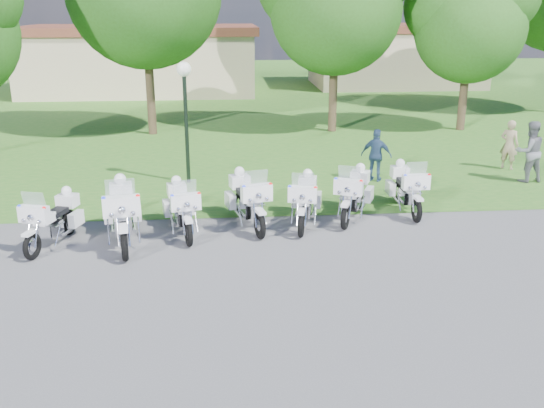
{
  "coord_description": "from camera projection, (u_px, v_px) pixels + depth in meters",
  "views": [
    {
      "loc": [
        -0.9,
        -12.01,
        5.3
      ],
      "look_at": [
        0.17,
        1.2,
        0.95
      ],
      "focal_mm": 40.0,
      "sensor_mm": 36.0,
      "label": 1
    }
  ],
  "objects": [
    {
      "name": "motorcycle_3",
      "position": [
        248.0,
        199.0,
        15.18
      ],
      "size": [
        1.15,
        2.38,
        1.63
      ],
      "rotation": [
        0.0,
        0.0,
        3.38
      ],
      "color": "black",
      "rests_on": "ground"
    },
    {
      "name": "tree_3",
      "position": [
        470.0,
        17.0,
        25.7
      ],
      "size": [
        5.49,
        4.69,
        7.33
      ],
      "color": "#38281C",
      "rests_on": "ground"
    },
    {
      "name": "ground",
      "position": [
        269.0,
        263.0,
        13.1
      ],
      "size": [
        100.0,
        100.0,
        0.0
      ],
      "primitive_type": "plane",
      "color": "#535358",
      "rests_on": "ground"
    },
    {
      "name": "motorcycle_4",
      "position": [
        305.0,
        200.0,
        15.28
      ],
      "size": [
        1.06,
        2.25,
        1.53
      ],
      "rotation": [
        0.0,
        0.0,
        2.92
      ],
      "color": "black",
      "rests_on": "ground"
    },
    {
      "name": "motorcycle_1",
      "position": [
        122.0,
        212.0,
        14.02
      ],
      "size": [
        1.14,
        2.63,
        1.78
      ],
      "rotation": [
        0.0,
        0.0,
        3.31
      ],
      "color": "black",
      "rests_on": "ground"
    },
    {
      "name": "building_west",
      "position": [
        142.0,
        59.0,
        38.51
      ],
      "size": [
        14.56,
        8.32,
        4.1
      ],
      "color": "#C6AD8F",
      "rests_on": "ground"
    },
    {
      "name": "building_east",
      "position": [
        395.0,
        55.0,
        41.7
      ],
      "size": [
        11.44,
        7.28,
        4.1
      ],
      "color": "#C6AD8F",
      "rests_on": "ground"
    },
    {
      "name": "motorcycle_5",
      "position": [
        354.0,
        193.0,
        15.75
      ],
      "size": [
        1.35,
        2.19,
        1.57
      ],
      "rotation": [
        0.0,
        0.0,
        2.73
      ],
      "color": "black",
      "rests_on": "ground"
    },
    {
      "name": "grass_lawn",
      "position": [
        237.0,
        93.0,
        38.66
      ],
      "size": [
        100.0,
        48.0,
        0.01
      ],
      "primitive_type": "cube",
      "color": "#2B6B22",
      "rests_on": "ground"
    },
    {
      "name": "bystander_b",
      "position": [
        529.0,
        152.0,
        18.87
      ],
      "size": [
        1.0,
        0.82,
        1.92
      ],
      "primitive_type": "imported",
      "rotation": [
        0.0,
        0.0,
        -3.04
      ],
      "color": "slate",
      "rests_on": "ground"
    },
    {
      "name": "lamp_post",
      "position": [
        185.0,
        92.0,
        18.17
      ],
      "size": [
        0.44,
        0.44,
        3.73
      ],
      "color": "black",
      "rests_on": "ground"
    },
    {
      "name": "motorcycle_2",
      "position": [
        181.0,
        207.0,
        14.69
      ],
      "size": [
        1.05,
        2.25,
        1.53
      ],
      "rotation": [
        0.0,
        0.0,
        3.35
      ],
      "color": "black",
      "rests_on": "ground"
    },
    {
      "name": "bystander_c",
      "position": [
        376.0,
        156.0,
        18.96
      ],
      "size": [
        1.05,
        0.8,
        1.66
      ],
      "primitive_type": "imported",
      "rotation": [
        0.0,
        0.0,
        2.67
      ],
      "color": "navy",
      "rests_on": "ground"
    },
    {
      "name": "bystander_a",
      "position": [
        509.0,
        145.0,
        20.38
      ],
      "size": [
        0.72,
        0.71,
        1.67
      ],
      "primitive_type": "imported",
      "rotation": [
        0.0,
        0.0,
        2.39
      ],
      "color": "gray",
      "rests_on": "ground"
    },
    {
      "name": "motorcycle_6",
      "position": [
        407.0,
        188.0,
        16.28
      ],
      "size": [
        0.75,
        2.29,
        1.54
      ],
      "rotation": [
        0.0,
        0.0,
        3.14
      ],
      "color": "black",
      "rests_on": "ground"
    },
    {
      "name": "motorcycle_0",
      "position": [
        53.0,
        219.0,
        13.96
      ],
      "size": [
        1.11,
        2.14,
        1.48
      ],
      "rotation": [
        0.0,
        0.0,
        2.86
      ],
      "color": "black",
      "rests_on": "ground"
    }
  ]
}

